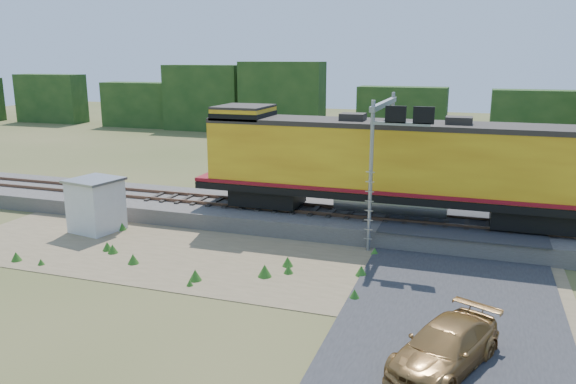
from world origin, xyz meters
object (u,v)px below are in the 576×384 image
(signal_gantry, at_px, (388,133))
(car, at_px, (445,347))
(shed, at_px, (96,205))
(locomotive, at_px, (386,163))

(signal_gantry, relative_size, car, 1.54)
(shed, distance_m, signal_gantry, 14.21)
(shed, bearing_deg, signal_gantry, 25.45)
(shed, xyz_separation_m, signal_gantry, (13.30, 3.50, 3.60))
(shed, xyz_separation_m, car, (16.70, -7.36, -0.69))
(locomotive, xyz_separation_m, signal_gantry, (0.14, -0.65, 1.53))
(shed, height_order, signal_gantry, signal_gantry)
(locomotive, distance_m, car, 12.35)
(signal_gantry, xyz_separation_m, car, (3.40, -10.86, -4.30))
(locomotive, distance_m, signal_gantry, 1.67)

